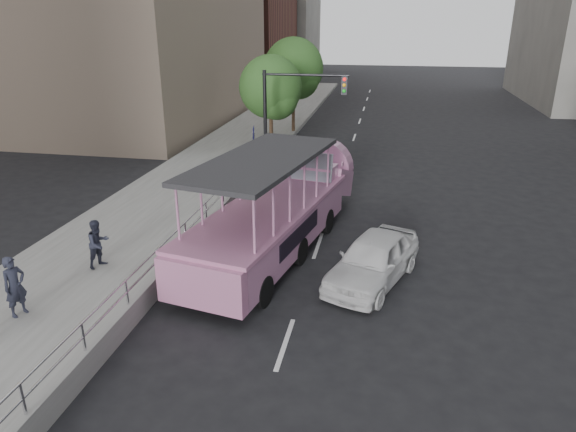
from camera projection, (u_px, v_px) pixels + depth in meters
name	position (u px, v px, depth m)	size (l,w,h in m)	color
ground	(265.00, 299.00, 14.72)	(160.00, 160.00, 0.00)	black
sidewalk	(197.00, 181.00, 24.84)	(5.50, 80.00, 0.30)	#9C9B96
kerb_wall	(186.00, 247.00, 16.93)	(0.24, 30.00, 0.36)	#999994
guardrail	(185.00, 228.00, 16.69)	(0.07, 22.00, 0.71)	silver
duck_boat	(281.00, 210.00, 17.83)	(4.53, 10.90, 3.53)	black
car	(373.00, 259.00, 15.46)	(1.76, 4.35, 1.48)	silver
pedestrian_near	(15.00, 286.00, 13.13)	(0.60, 0.40, 1.65)	#282B3C
pedestrian_mid	(98.00, 243.00, 15.76)	(0.75, 0.58, 1.53)	#282B3C
parking_sign	(254.00, 153.00, 22.95)	(0.16, 0.68, 3.08)	black
traffic_signal	(289.00, 106.00, 25.20)	(4.20, 0.32, 5.20)	black
street_tree_near	(272.00, 90.00, 28.51)	(3.52, 3.52, 5.72)	#3B271A
street_tree_far	(295.00, 71.00, 33.79)	(3.97, 3.97, 6.45)	#3B271A
midrise_stone_b	(258.00, 0.00, 72.56)	(16.00, 14.00, 20.00)	gray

